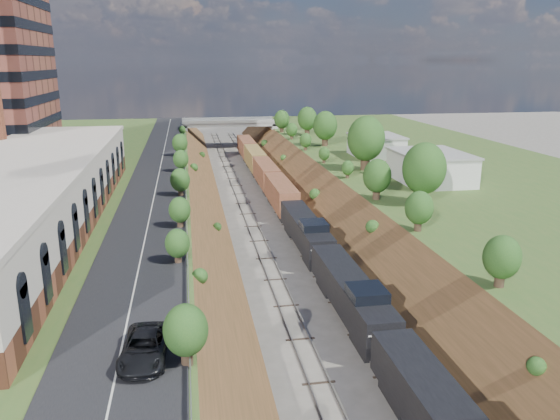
# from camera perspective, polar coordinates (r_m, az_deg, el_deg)

# --- Properties ---
(platform_left) EXTENTS (44.00, 180.00, 5.00)m
(platform_left) POSITION_cam_1_polar(r_m,az_deg,el_deg) (85.85, -24.28, 0.86)
(platform_left) COLOR #3B5D26
(platform_left) RESTS_ON ground
(platform_right) EXTENTS (44.00, 180.00, 5.00)m
(platform_right) POSITION_cam_1_polar(r_m,az_deg,el_deg) (93.94, 18.48, 2.59)
(platform_right) COLOR #3B5D26
(platform_right) RESTS_ON ground
(embankment_left) EXTENTS (10.00, 180.00, 10.00)m
(embankment_left) POSITION_cam_1_polar(r_m,az_deg,el_deg) (83.61, -9.37, -0.09)
(embankment_left) COLOR brown
(embankment_left) RESTS_ON ground
(embankment_right) EXTENTS (10.00, 180.00, 10.00)m
(embankment_right) POSITION_cam_1_polar(r_m,az_deg,el_deg) (86.46, 5.36, 0.56)
(embankment_right) COLOR brown
(embankment_right) RESTS_ON ground
(rail_left_track) EXTENTS (1.58, 180.00, 0.18)m
(rail_left_track) POSITION_cam_1_polar(r_m,az_deg,el_deg) (84.01, -3.64, 0.23)
(rail_left_track) COLOR gray
(rail_left_track) RESTS_ON ground
(rail_right_track) EXTENTS (1.58, 180.00, 0.18)m
(rail_right_track) POSITION_cam_1_polar(r_m,az_deg,el_deg) (84.69, -0.14, 0.38)
(rail_right_track) COLOR gray
(rail_right_track) RESTS_ON ground
(road) EXTENTS (8.00, 180.00, 0.10)m
(road) POSITION_cam_1_polar(r_m,az_deg,el_deg) (82.55, -12.65, 3.15)
(road) COLOR black
(road) RESTS_ON platform_left
(guardrail) EXTENTS (0.10, 171.00, 0.70)m
(guardrail) POSITION_cam_1_polar(r_m,az_deg,el_deg) (82.13, -9.82, 3.59)
(guardrail) COLOR #99999E
(guardrail) RESTS_ON platform_left
(commercial_building) EXTENTS (14.30, 62.30, 7.00)m
(commercial_building) POSITION_cam_1_polar(r_m,az_deg,el_deg) (62.55, -25.23, 1.43)
(commercial_building) COLOR brown
(commercial_building) RESTS_ON platform_left
(overpass) EXTENTS (24.50, 8.30, 7.40)m
(overpass) POSITION_cam_1_polar(r_m,az_deg,el_deg) (144.11, -5.33, 8.50)
(overpass) COLOR gray
(overpass) RESTS_ON ground
(white_building_near) EXTENTS (9.00, 12.00, 4.00)m
(white_building_near) POSITION_cam_1_polar(r_m,az_deg,el_deg) (81.83, 15.45, 4.26)
(white_building_near) COLOR silver
(white_building_near) RESTS_ON platform_right
(white_building_far) EXTENTS (8.00, 10.00, 3.60)m
(white_building_far) POSITION_cam_1_polar(r_m,az_deg,el_deg) (101.73, 9.99, 6.55)
(white_building_far) COLOR silver
(white_building_far) RESTS_ON platform_right
(tree_right_large) EXTENTS (5.25, 5.25, 7.61)m
(tree_right_large) POSITION_cam_1_polar(r_m,az_deg,el_deg) (68.00, 14.83, 4.17)
(tree_right_large) COLOR #473323
(tree_right_large) RESTS_ON platform_right
(tree_left_crest) EXTENTS (2.45, 2.45, 3.55)m
(tree_left_crest) POSITION_cam_1_polar(r_m,az_deg,el_deg) (43.34, -10.20, -5.07)
(tree_left_crest) COLOR #473323
(tree_left_crest) RESTS_ON platform_left
(freight_train) EXTENTS (2.94, 118.80, 4.55)m
(freight_train) POSITION_cam_1_polar(r_m,az_deg,el_deg) (80.33, 0.32, 1.33)
(freight_train) COLOR black
(freight_train) RESTS_ON ground
(suv) EXTENTS (3.00, 5.77, 1.55)m
(suv) POSITION_cam_1_polar(r_m,az_deg,el_deg) (33.65, -13.95, -13.74)
(suv) COLOR black
(suv) RESTS_ON road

